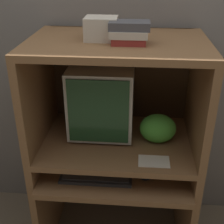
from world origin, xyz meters
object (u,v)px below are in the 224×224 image
at_px(mouse, 146,177).
at_px(book_stack, 129,32).
at_px(keyboard, 96,176).
at_px(storage_box, 101,29).
at_px(crt_monitor, 102,98).
at_px(snack_bag, 158,128).

distance_m(mouse, book_stack, 0.82).
bearing_deg(keyboard, mouse, 1.10).
distance_m(mouse, storage_box, 0.87).
bearing_deg(book_stack, storage_box, 154.92).
distance_m(crt_monitor, book_stack, 0.50).
relative_size(mouse, snack_bag, 0.32).
xyz_separation_m(mouse, storage_box, (-0.26, 0.17, 0.81)).
xyz_separation_m(crt_monitor, book_stack, (0.16, -0.17, 0.44)).
bearing_deg(crt_monitor, book_stack, -46.80).
height_order(crt_monitor, snack_bag, crt_monitor).
height_order(crt_monitor, book_stack, book_stack).
bearing_deg(snack_bag, storage_box, -179.62).
xyz_separation_m(crt_monitor, keyboard, (-0.01, -0.27, -0.37)).
relative_size(crt_monitor, book_stack, 2.18).
bearing_deg(snack_bag, crt_monitor, 163.86).
height_order(mouse, book_stack, book_stack).
bearing_deg(mouse, keyboard, -178.90).
bearing_deg(mouse, snack_bag, 69.70).
bearing_deg(book_stack, mouse, -39.66).
height_order(keyboard, book_stack, book_stack).
bearing_deg(crt_monitor, storage_box, -82.56).
bearing_deg(snack_bag, book_stack, -158.92).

